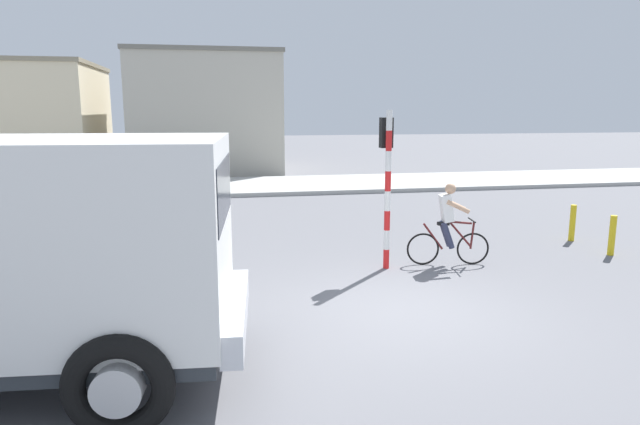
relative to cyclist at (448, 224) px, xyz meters
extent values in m
plane|color=slate|center=(-1.79, -2.45, -0.86)|extent=(120.00, 120.00, 0.00)
cube|color=#ADADA8|center=(-1.79, 12.36, -0.78)|extent=(80.00, 5.00, 0.16)
cube|color=#2D3338|center=(-7.23, -3.85, -0.24)|extent=(5.29, 2.89, 0.16)
cube|color=silver|center=(-4.54, -4.09, -0.06)|extent=(0.45, 2.39, 0.36)
cube|color=black|center=(-4.69, -4.07, 1.43)|extent=(0.31, 2.13, 0.70)
torus|color=black|center=(-5.51, -2.71, -0.31)|extent=(1.12, 0.34, 1.10)
cylinder|color=beige|center=(-5.51, -2.71, -0.31)|extent=(0.52, 0.34, 0.50)
torus|color=black|center=(-5.74, -5.26, -0.31)|extent=(1.12, 0.34, 1.10)
cylinder|color=beige|center=(-5.74, -5.26, -0.31)|extent=(0.52, 0.34, 0.50)
torus|color=black|center=(0.53, -0.09, -0.52)|extent=(0.68, 0.15, 0.68)
torus|color=black|center=(-0.51, 0.09, -0.52)|extent=(0.68, 0.15, 0.68)
cylinder|color=#591E1E|center=(0.19, -0.03, 0.04)|extent=(0.60, 0.14, 0.09)
cylinder|color=#591E1E|center=(0.25, -0.04, -0.20)|extent=(0.51, 0.13, 0.57)
cylinder|color=#591E1E|center=(-0.31, 0.05, -0.25)|extent=(0.44, 0.12, 0.57)
cylinder|color=#591E1E|center=(0.51, -0.09, -0.23)|extent=(0.10, 0.06, 0.59)
cylinder|color=black|center=(0.48, -0.08, 0.09)|extent=(0.11, 0.50, 0.03)
cube|color=black|center=(-0.11, 0.02, 0.02)|extent=(0.26, 0.16, 0.06)
cube|color=white|center=(-0.06, 0.01, 0.35)|extent=(0.34, 0.36, 0.59)
sphere|color=tan|center=(0.01, 0.00, 0.75)|extent=(0.22, 0.22, 0.22)
cylinder|color=#2D334C|center=(-0.01, 0.10, -0.21)|extent=(0.32, 0.17, 0.57)
cylinder|color=tan|center=(0.17, 0.13, 0.40)|extent=(0.50, 0.17, 0.29)
cylinder|color=#2D334C|center=(-0.04, -0.09, -0.21)|extent=(0.32, 0.17, 0.57)
cylinder|color=tan|center=(0.11, -0.18, 0.40)|extent=(0.50, 0.17, 0.29)
cylinder|color=red|center=(-1.33, -0.01, -0.66)|extent=(0.12, 0.12, 0.40)
cylinder|color=white|center=(-1.33, -0.01, -0.26)|extent=(0.12, 0.12, 0.40)
cylinder|color=red|center=(-1.33, -0.01, 0.14)|extent=(0.12, 0.12, 0.40)
cylinder|color=white|center=(-1.33, -0.01, 0.54)|extent=(0.12, 0.12, 0.40)
cylinder|color=red|center=(-1.33, -0.01, 0.94)|extent=(0.12, 0.12, 0.40)
cylinder|color=white|center=(-1.33, -0.01, 1.34)|extent=(0.12, 0.12, 0.40)
cylinder|color=red|center=(-1.33, -0.01, 1.74)|extent=(0.12, 0.12, 0.40)
cylinder|color=white|center=(-1.33, -0.01, 2.14)|extent=(0.12, 0.12, 0.40)
cube|color=black|center=(-1.33, 0.17, 1.89)|extent=(0.24, 0.20, 0.60)
sphere|color=green|center=(-1.33, 0.29, 1.89)|extent=(0.14, 0.14, 0.14)
cube|color=#B7B7BC|center=(-8.99, 2.66, -0.21)|extent=(4.08, 1.89, 0.70)
cube|color=black|center=(-9.14, 2.65, 0.44)|extent=(2.27, 1.55, 0.60)
cylinder|color=black|center=(-7.79, 3.56, -0.56)|extent=(0.61, 0.21, 0.60)
cylinder|color=black|center=(-7.71, 1.86, -0.56)|extent=(0.61, 0.21, 0.60)
cylinder|color=#2D334C|center=(-6.23, 7.20, -0.44)|extent=(0.22, 0.22, 0.85)
cube|color=#338C51|center=(-6.23, 7.20, 0.27)|extent=(0.34, 0.22, 0.56)
sphere|color=brown|center=(-6.23, 7.20, 0.66)|extent=(0.20, 0.20, 0.20)
cylinder|color=gold|center=(3.91, 0.02, -0.41)|extent=(0.14, 0.14, 0.90)
cylinder|color=gold|center=(3.91, 1.42, -0.41)|extent=(0.14, 0.14, 0.90)
cube|color=beige|center=(-13.93, 19.98, 1.76)|extent=(7.12, 7.81, 5.25)
cube|color=gray|center=(-13.93, 19.98, 4.49)|extent=(7.26, 7.97, 0.20)
cube|color=#B2AD9E|center=(-4.94, 19.98, 2.05)|extent=(7.26, 7.94, 5.83)
cube|color=slate|center=(-4.94, 19.98, 5.06)|extent=(7.40, 8.10, 0.20)
camera|label=1|loc=(-4.78, -10.55, 2.36)|focal=31.23mm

